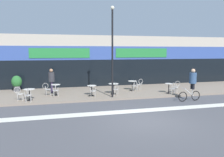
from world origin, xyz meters
TOP-DOWN VIEW (x-y plane):
  - ground_plane at (0.00, 0.00)m, footprint 120.00×120.00m
  - sidewalk_slab at (0.00, 7.25)m, footprint 40.00×5.50m
  - storefront_facade at (0.00, 11.96)m, footprint 40.00×4.06m
  - bike_lane_stripe at (0.00, 1.74)m, footprint 36.00×0.70m
  - bistro_table_0 at (-5.80, 5.42)m, footprint 0.71×0.71m
  - bistro_table_1 at (-4.15, 6.76)m, footprint 0.64×0.64m
  - bistro_table_2 at (-1.66, 5.94)m, footprint 0.65×0.65m
  - bistro_table_3 at (0.01, 6.16)m, footprint 0.74×0.74m
  - bistro_table_4 at (1.88, 7.30)m, footprint 0.70×0.70m
  - bistro_table_5 at (4.14, 5.43)m, footprint 0.60×0.60m
  - cafe_chair_0_near at (-5.80, 4.80)m, footprint 0.42×0.59m
  - cafe_chair_0_side at (-6.43, 5.43)m, footprint 0.59×0.43m
  - cafe_chair_1_near at (-4.16, 6.14)m, footprint 0.43×0.59m
  - cafe_chair_1_side at (-4.77, 6.75)m, footprint 0.60×0.45m
  - cafe_chair_2_near at (-1.67, 5.31)m, footprint 0.45×0.60m
  - cafe_chair_3_near at (0.02, 5.54)m, footprint 0.43×0.59m
  - cafe_chair_4_near at (1.89, 6.67)m, footprint 0.43×0.59m
  - cafe_chair_4_side at (2.50, 7.30)m, footprint 0.58×0.42m
  - cafe_chair_5_near at (4.13, 4.81)m, footprint 0.45×0.60m
  - cafe_chair_5_side at (4.76, 5.43)m, footprint 0.59×0.44m
  - planter_pot at (-7.15, 9.04)m, footprint 0.78×0.78m
  - lamp_post at (-0.36, 5.06)m, footprint 0.26×0.26m
  - cyclist_0 at (4.58, 3.18)m, footprint 1.67×0.53m
  - pedestrian_near_end at (-4.46, 7.89)m, footprint 0.52×0.52m

SIDE VIEW (x-z plane):
  - ground_plane at x=0.00m, z-range 0.00..0.00m
  - bike_lane_stripe at x=0.00m, z-range 0.00..0.01m
  - sidewalk_slab at x=0.00m, z-range 0.00..0.12m
  - cafe_chair_0_near at x=-5.80m, z-range 0.19..1.09m
  - cafe_chair_0_side at x=-6.43m, z-range 0.19..1.09m
  - cafe_chair_1_near at x=-4.16m, z-range 0.19..1.09m
  - cafe_chair_1_side at x=-4.77m, z-range 0.19..1.09m
  - cafe_chair_2_near at x=-1.67m, z-range 0.19..1.09m
  - cafe_chair_3_near at x=0.02m, z-range 0.19..1.09m
  - cafe_chair_4_near at x=1.89m, z-range 0.19..1.09m
  - cafe_chair_4_side at x=2.50m, z-range 0.19..1.09m
  - cafe_chair_5_near at x=4.13m, z-range 0.19..1.09m
  - cafe_chair_5_side at x=4.76m, z-range 0.19..1.09m
  - bistro_table_5 at x=4.14m, z-range 0.27..1.01m
  - bistro_table_2 at x=-1.66m, z-range 0.27..1.01m
  - bistro_table_0 at x=-5.80m, z-range 0.28..1.01m
  - bistro_table_4 at x=1.88m, z-range 0.28..1.04m
  - bistro_table_1 at x=-4.15m, z-range 0.28..1.05m
  - bistro_table_3 at x=0.01m, z-range 0.29..1.07m
  - planter_pot at x=-7.15m, z-range 0.19..1.43m
  - pedestrian_near_end at x=-4.46m, z-range 0.29..2.12m
  - cyclist_0 at x=4.58m, z-range 0.20..2.34m
  - storefront_facade at x=0.00m, z-range -0.01..4.68m
  - lamp_post at x=-0.36m, z-range 0.54..6.66m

